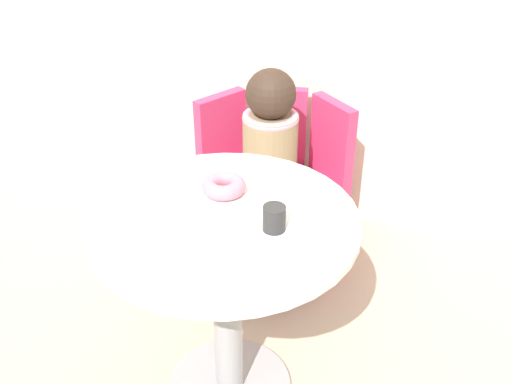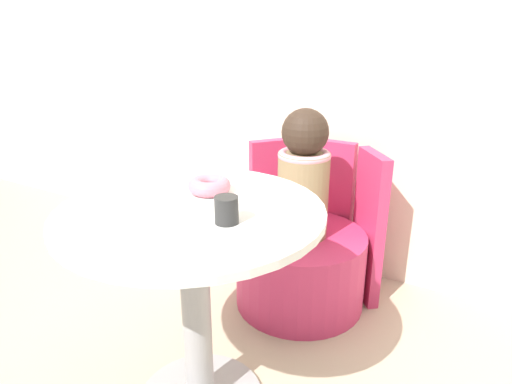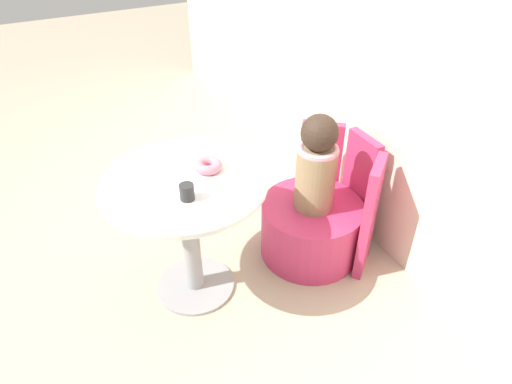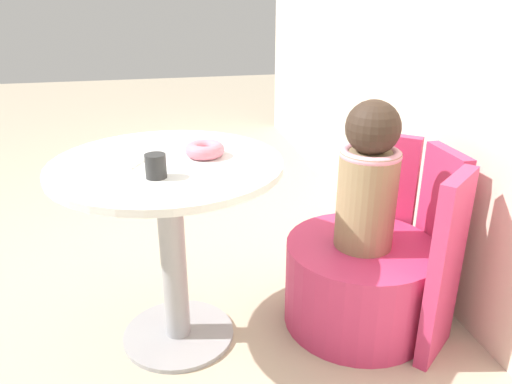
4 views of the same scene
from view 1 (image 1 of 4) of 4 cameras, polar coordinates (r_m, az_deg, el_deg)
The scene contains 8 objects.
ground_plane at distance 2.21m, azimuth -1.46°, elevation -17.79°, with size 12.00×12.00×0.00m, color #B7A88E.
round_table at distance 1.83m, azimuth -2.88°, elevation -7.30°, with size 0.79×0.79×0.71m.
tub_chair at distance 2.60m, azimuth 1.24°, elevation -3.63°, with size 0.58×0.58×0.34m.
booth_backrest at distance 2.70m, azimuth 1.93°, elevation 2.37°, with size 0.68×0.25×0.70m.
child_figure at distance 2.37m, azimuth 1.37°, elevation 5.15°, with size 0.22×0.22×0.56m.
donut at distance 1.82m, azimuth -3.10°, elevation 0.58°, with size 0.13×0.13×0.05m.
cup at distance 1.64m, azimuth 1.74°, elevation -2.51°, with size 0.06×0.06×0.07m.
paper_napkin at distance 1.61m, azimuth -4.88°, elevation -5.11°, with size 0.18×0.18×0.01m.
Camera 1 is at (0.26, -1.40, 1.68)m, focal length 42.00 mm.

